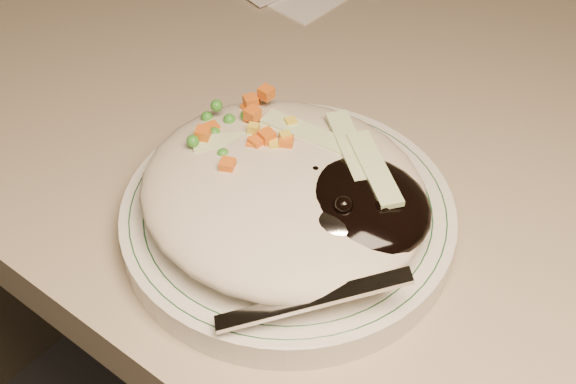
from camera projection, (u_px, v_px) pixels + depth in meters
The scene contains 4 objects.
desk at pixel (500, 286), 0.77m from camera, with size 1.40×0.70×0.74m.
plate at pixel (288, 219), 0.54m from camera, with size 0.22×0.22×0.02m, color silver.
plate_rim at pixel (288, 209), 0.53m from camera, with size 0.21×0.21×0.00m.
meal at pixel (292, 189), 0.51m from camera, with size 0.21×0.19×0.05m.
Camera 1 is at (0.14, 0.88, 1.14)m, focal length 50.00 mm.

